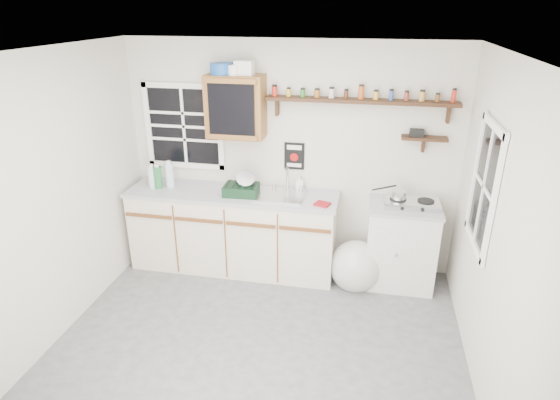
{
  "coord_description": "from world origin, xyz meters",
  "views": [
    {
      "loc": [
        0.85,
        -3.22,
        2.81
      ],
      "look_at": [
        0.1,
        0.55,
        1.19
      ],
      "focal_mm": 30.0,
      "sensor_mm": 36.0,
      "label": 1
    }
  ],
  "objects_px": {
    "dish_rack": "(242,187)",
    "hotplate": "(412,203)",
    "right_cabinet": "(401,244)",
    "spice_shelf": "(360,100)",
    "upper_cabinet": "(236,107)",
    "main_cabinet": "(234,230)"
  },
  "relations": [
    {
      "from": "dish_rack",
      "to": "hotplate",
      "type": "xyz_separation_m",
      "value": [
        1.76,
        0.05,
        -0.06
      ]
    },
    {
      "from": "right_cabinet",
      "to": "dish_rack",
      "type": "bearing_deg",
      "value": -177.77
    },
    {
      "from": "hotplate",
      "to": "right_cabinet",
      "type": "bearing_deg",
      "value": 158.62
    },
    {
      "from": "spice_shelf",
      "to": "hotplate",
      "type": "distance_m",
      "value": 1.16
    },
    {
      "from": "main_cabinet",
      "to": "right_cabinet",
      "type": "xyz_separation_m",
      "value": [
        1.83,
        0.03,
        -0.01
      ]
    },
    {
      "from": "main_cabinet",
      "to": "dish_rack",
      "type": "distance_m",
      "value": 0.56
    },
    {
      "from": "main_cabinet",
      "to": "right_cabinet",
      "type": "distance_m",
      "value": 1.84
    },
    {
      "from": "upper_cabinet",
      "to": "hotplate",
      "type": "height_order",
      "value": "upper_cabinet"
    },
    {
      "from": "main_cabinet",
      "to": "upper_cabinet",
      "type": "bearing_deg",
      "value": 76.32
    },
    {
      "from": "right_cabinet",
      "to": "upper_cabinet",
      "type": "distance_m",
      "value": 2.26
    },
    {
      "from": "right_cabinet",
      "to": "main_cabinet",
      "type": "bearing_deg",
      "value": -179.21
    },
    {
      "from": "spice_shelf",
      "to": "upper_cabinet",
      "type": "bearing_deg",
      "value": -176.88
    },
    {
      "from": "main_cabinet",
      "to": "upper_cabinet",
      "type": "xyz_separation_m",
      "value": [
        0.03,
        0.14,
        1.36
      ]
    },
    {
      "from": "upper_cabinet",
      "to": "dish_rack",
      "type": "distance_m",
      "value": 0.84
    },
    {
      "from": "main_cabinet",
      "to": "right_cabinet",
      "type": "height_order",
      "value": "main_cabinet"
    },
    {
      "from": "upper_cabinet",
      "to": "spice_shelf",
      "type": "bearing_deg",
      "value": 3.12
    },
    {
      "from": "right_cabinet",
      "to": "spice_shelf",
      "type": "xyz_separation_m",
      "value": [
        -0.53,
        0.19,
        1.47
      ]
    },
    {
      "from": "hotplate",
      "to": "upper_cabinet",
      "type": "bearing_deg",
      "value": 173.25
    },
    {
      "from": "right_cabinet",
      "to": "hotplate",
      "type": "bearing_deg",
      "value": -18.9
    },
    {
      "from": "right_cabinet",
      "to": "upper_cabinet",
      "type": "xyz_separation_m",
      "value": [
        -1.8,
        0.12,
        1.37
      ]
    },
    {
      "from": "right_cabinet",
      "to": "hotplate",
      "type": "xyz_separation_m",
      "value": [
        0.06,
        -0.02,
        0.49
      ]
    },
    {
      "from": "dish_rack",
      "to": "hotplate",
      "type": "relative_size",
      "value": 0.67
    }
  ]
}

